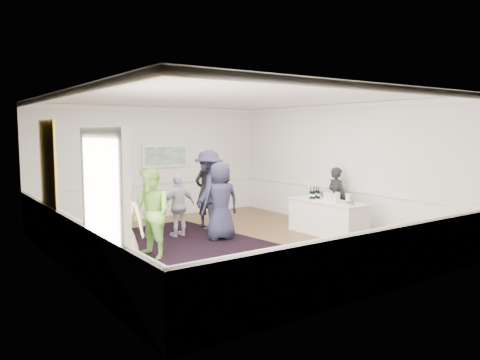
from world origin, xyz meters
TOP-DOWN VIEW (x-y plane):
  - floor at (0.00, 0.00)m, footprint 8.00×8.00m
  - ceiling at (0.00, 0.00)m, footprint 7.00×8.00m
  - wall_left at (-3.50, 0.00)m, footprint 0.02×8.00m
  - wall_right at (3.50, 0.00)m, footprint 0.02×8.00m
  - wall_back at (0.00, 4.00)m, footprint 7.00×0.02m
  - wall_front at (0.00, -4.00)m, footprint 7.00×0.02m
  - wainscoting at (0.00, 0.00)m, footprint 7.00×8.00m
  - mirror at (-3.45, 1.30)m, footprint 0.05×1.25m
  - doorway at (-3.45, -1.90)m, footprint 0.10×1.78m
  - landscape_painting at (0.40, 3.95)m, footprint 1.44×0.06m
  - area_rug at (-0.89, 0.74)m, footprint 3.65×4.52m
  - serving_table at (2.49, -0.55)m, footprint 0.78×2.05m
  - bartender at (3.20, -0.16)m, footprint 0.42×0.60m
  - guest_tan at (-2.51, -0.16)m, footprint 0.95×0.81m
  - guest_green at (-1.88, -0.06)m, footprint 0.85×1.00m
  - guest_lilac at (-0.55, 1.33)m, footprint 0.90×0.43m
  - guest_dark_a at (0.49, 1.67)m, footprint 1.48×1.42m
  - guest_dark_b at (0.61, 1.99)m, footprint 0.74×0.53m
  - guest_navy at (0.10, 0.50)m, footprint 0.95×0.70m
  - wine_bottles at (2.49, -0.10)m, footprint 0.32×0.21m
  - juice_pitchers at (2.45, -0.84)m, footprint 0.42×0.57m
  - ice_bucket at (2.58, -0.36)m, footprint 0.26×0.26m
  - nut_bowl at (2.41, -1.31)m, footprint 0.24×0.24m

SIDE VIEW (x-z plane):
  - floor at x=0.00m, z-range 0.00..0.00m
  - area_rug at x=-0.89m, z-range 0.00..0.02m
  - serving_table at x=2.49m, z-range 0.00..0.83m
  - wainscoting at x=0.00m, z-range 0.00..1.00m
  - guest_lilac at x=-0.55m, z-range 0.00..1.48m
  - bartender at x=3.20m, z-range 0.00..1.59m
  - guest_tan at x=-2.51m, z-range 0.00..1.65m
  - nut_bowl at x=2.41m, z-range 0.83..0.90m
  - guest_green at x=-1.88m, z-range 0.00..1.79m
  - guest_navy at x=0.10m, z-range 0.00..1.80m
  - ice_bucket at x=2.58m, z-range 0.82..1.07m
  - guest_dark_b at x=0.61m, z-range 0.00..1.90m
  - juice_pitchers at x=2.45m, z-range 0.83..1.07m
  - wine_bottles at x=2.49m, z-range 0.83..1.14m
  - guest_dark_a at x=0.49m, z-range 0.00..2.02m
  - doorway at x=-3.45m, z-range 0.14..2.70m
  - wall_left at x=-3.50m, z-range 0.00..3.20m
  - wall_right at x=3.50m, z-range 0.00..3.20m
  - wall_back at x=0.00m, z-range 0.00..3.20m
  - wall_front at x=0.00m, z-range 0.00..3.20m
  - landscape_painting at x=0.40m, z-range 1.45..2.11m
  - mirror at x=-3.45m, z-range 0.88..2.73m
  - ceiling at x=0.00m, z-range 3.19..3.21m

